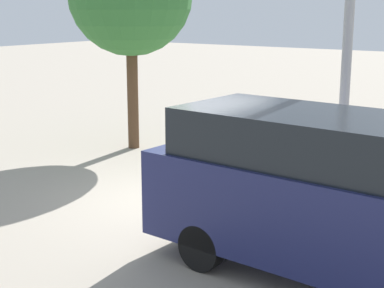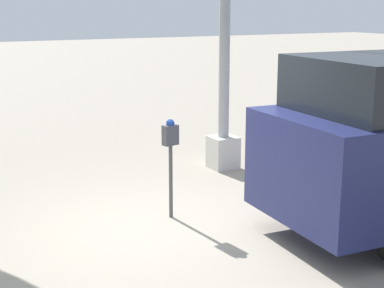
% 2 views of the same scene
% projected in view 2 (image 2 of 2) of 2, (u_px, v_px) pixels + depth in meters
% --- Properties ---
extents(ground_plane, '(80.00, 80.00, 0.00)m').
position_uv_depth(ground_plane, '(164.00, 230.00, 7.32)').
color(ground_plane, gray).
extents(parking_meter_near, '(0.22, 0.15, 1.32)m').
position_uv_depth(parking_meter_near, '(170.00, 146.00, 7.54)').
color(parking_meter_near, '#4C4C4C').
rests_on(parking_meter_near, ground).
extents(lamp_post, '(0.44, 0.44, 6.90)m').
position_uv_depth(lamp_post, '(225.00, 16.00, 9.50)').
color(lamp_post, beige).
rests_on(lamp_post, ground).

